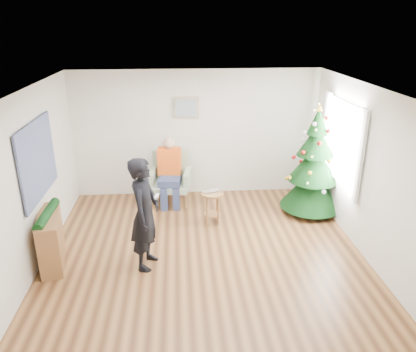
{
  "coord_description": "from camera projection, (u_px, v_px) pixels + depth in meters",
  "views": [
    {
      "loc": [
        -0.37,
        -5.56,
        3.5
      ],
      "look_at": [
        0.1,
        0.6,
        1.1
      ],
      "focal_mm": 35.0,
      "sensor_mm": 36.0,
      "label": 1
    }
  ],
  "objects": [
    {
      "name": "floor",
      "position": [
        205.0,
        254.0,
        6.47
      ],
      "size": [
        5.0,
        5.0,
        0.0
      ],
      "primitive_type": "plane",
      "color": "brown",
      "rests_on": "ground"
    },
    {
      "name": "ceiling",
      "position": [
        204.0,
        90.0,
        5.52
      ],
      "size": [
        5.0,
        5.0,
        0.0
      ],
      "primitive_type": "plane",
      "rotation": [
        3.14,
        0.0,
        0.0
      ],
      "color": "white",
      "rests_on": "wall_back"
    },
    {
      "name": "wall_back",
      "position": [
        196.0,
        134.0,
        8.32
      ],
      "size": [
        5.0,
        0.0,
        5.0
      ],
      "primitive_type": "plane",
      "rotation": [
        1.57,
        0.0,
        0.0
      ],
      "color": "silver",
      "rests_on": "floor"
    },
    {
      "name": "wall_front",
      "position": [
        223.0,
        279.0,
        3.67
      ],
      "size": [
        5.0,
        0.0,
        5.0
      ],
      "primitive_type": "plane",
      "rotation": [
        -1.57,
        0.0,
        0.0
      ],
      "color": "silver",
      "rests_on": "floor"
    },
    {
      "name": "wall_left",
      "position": [
        31.0,
        183.0,
        5.82
      ],
      "size": [
        0.0,
        5.0,
        5.0
      ],
      "primitive_type": "plane",
      "rotation": [
        1.57,
        0.0,
        1.57
      ],
      "color": "silver",
      "rests_on": "floor"
    },
    {
      "name": "wall_right",
      "position": [
        368.0,
        174.0,
        6.17
      ],
      "size": [
        0.0,
        5.0,
        5.0
      ],
      "primitive_type": "plane",
      "rotation": [
        1.57,
        0.0,
        -1.57
      ],
      "color": "silver",
      "rests_on": "floor"
    },
    {
      "name": "window_panel",
      "position": [
        342.0,
        142.0,
        7.03
      ],
      "size": [
        0.04,
        1.3,
        1.4
      ],
      "primitive_type": "cube",
      "color": "white",
      "rests_on": "wall_right"
    },
    {
      "name": "curtains",
      "position": [
        341.0,
        143.0,
        7.03
      ],
      "size": [
        0.05,
        1.75,
        1.5
      ],
      "color": "white",
      "rests_on": "wall_right"
    },
    {
      "name": "christmas_tree",
      "position": [
        314.0,
        165.0,
        7.58
      ],
      "size": [
        1.16,
        1.16,
        2.1
      ],
      "rotation": [
        0.0,
        0.0,
        0.36
      ],
      "color": "#3F2816",
      "rests_on": "floor"
    },
    {
      "name": "stool",
      "position": [
        212.0,
        208.0,
        7.34
      ],
      "size": [
        0.4,
        0.4,
        0.61
      ],
      "rotation": [
        0.0,
        0.0,
        0.02
      ],
      "color": "brown",
      "rests_on": "floor"
    },
    {
      "name": "laptop",
      "position": [
        212.0,
        192.0,
        7.23
      ],
      "size": [
        0.39,
        0.32,
        0.03
      ],
      "primitive_type": "imported",
      "rotation": [
        0.0,
        0.0,
        0.36
      ],
      "color": "silver",
      "rests_on": "stool"
    },
    {
      "name": "armchair",
      "position": [
        171.0,
        184.0,
        8.18
      ],
      "size": [
        0.88,
        0.82,
        1.03
      ],
      "rotation": [
        0.0,
        0.0,
        -0.12
      ],
      "color": "gray",
      "rests_on": "floor"
    },
    {
      "name": "seated_person",
      "position": [
        170.0,
        171.0,
        8.01
      ],
      "size": [
        0.48,
        0.67,
        1.35
      ],
      "rotation": [
        0.0,
        0.0,
        -0.12
      ],
      "color": "navy",
      "rests_on": "armchair"
    },
    {
      "name": "standing_man",
      "position": [
        145.0,
        214.0,
        5.88
      ],
      "size": [
        0.55,
        0.7,
        1.72
      ],
      "primitive_type": "imported",
      "rotation": [
        0.0,
        0.0,
        1.33
      ],
      "color": "black",
      "rests_on": "floor"
    },
    {
      "name": "game_controller",
      "position": [
        157.0,
        196.0,
        5.76
      ],
      "size": [
        0.07,
        0.13,
        0.04
      ],
      "primitive_type": "cube",
      "rotation": [
        0.0,
        0.0,
        -0.24
      ],
      "color": "white",
      "rests_on": "standing_man"
    },
    {
      "name": "console",
      "position": [
        51.0,
        239.0,
        6.11
      ],
      "size": [
        0.51,
        1.04,
        0.8
      ],
      "primitive_type": "cube",
      "rotation": [
        0.0,
        0.0,
        0.22
      ],
      "color": "brown",
      "rests_on": "floor"
    },
    {
      "name": "garland",
      "position": [
        47.0,
        214.0,
        5.96
      ],
      "size": [
        0.14,
        0.9,
        0.14
      ],
      "primitive_type": "cylinder",
      "rotation": [
        1.57,
        0.0,
        0.0
      ],
      "color": "black",
      "rests_on": "console"
    },
    {
      "name": "tapestry",
      "position": [
        38.0,
        160.0,
        6.01
      ],
      "size": [
        0.03,
        1.5,
        1.15
      ],
      "primitive_type": "cube",
      "color": "black",
      "rests_on": "wall_left"
    },
    {
      "name": "framed_picture",
      "position": [
        186.0,
        108.0,
        8.07
      ],
      "size": [
        0.52,
        0.05,
        0.42
      ],
      "color": "tan",
      "rests_on": "wall_back"
    }
  ]
}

